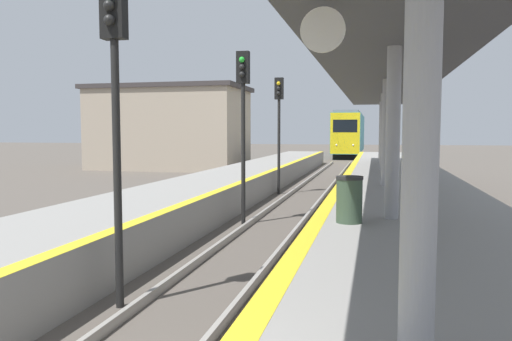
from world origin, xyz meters
The scene contains 7 objects.
train centered at (0.00, 52.40, 2.36)m, with size 2.74×16.37×4.65m.
signal_near centered at (-1.04, 4.75, 3.41)m, with size 0.36×0.31×4.91m.
signal_mid centered at (-0.96, 11.77, 3.41)m, with size 0.36×0.31×4.91m.
signal_far centered at (-1.27, 18.79, 3.41)m, with size 0.36×0.31×4.91m.
station_canopy centered at (3.02, 13.99, 4.27)m, with size 3.28×30.17×3.50m.
trash_bin centered at (2.25, 7.35, 1.41)m, with size 0.50×0.50×0.87m.
station_building centered at (-11.58, 31.34, 2.94)m, with size 10.86×6.44×5.84m.
Camera 1 is at (2.69, -1.96, 2.67)m, focal length 35.00 mm.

